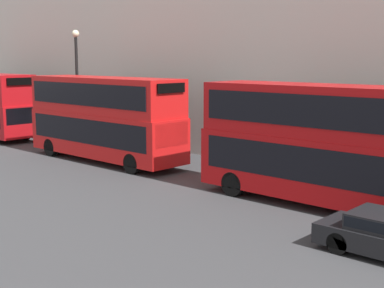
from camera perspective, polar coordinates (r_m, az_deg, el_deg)
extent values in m
cube|color=#B20C0F|center=(20.39, 14.79, -2.56)|extent=(2.55, 10.76, 2.29)
cube|color=#B20C0F|center=(20.08, 15.04, 3.33)|extent=(2.50, 10.54, 1.92)
cube|color=black|center=(20.33, 14.82, -1.80)|extent=(2.59, 9.90, 1.28)
cube|color=black|center=(20.07, 15.05, 3.60)|extent=(2.59, 9.90, 1.15)
cylinder|color=black|center=(21.68, 4.40, -4.27)|extent=(0.30, 1.00, 1.00)
cylinder|color=black|center=(23.45, 7.81, -3.30)|extent=(0.30, 1.00, 1.00)
cube|color=red|center=(29.08, -9.31, 1.06)|extent=(2.55, 10.21, 2.27)
cube|color=red|center=(28.86, -9.41, 5.16)|extent=(2.50, 10.01, 1.90)
cube|color=black|center=(29.04, -9.32, 1.59)|extent=(2.59, 9.40, 1.27)
cube|color=black|center=(28.85, -9.42, 5.35)|extent=(2.59, 9.40, 1.14)
cube|color=black|center=(25.24, -2.19, 0.99)|extent=(2.17, 0.06, 1.14)
cube|color=black|center=(25.03, -2.22, 5.98)|extent=(1.78, 0.06, 0.46)
cylinder|color=black|center=(25.86, -6.41, -2.10)|extent=(0.30, 1.00, 1.00)
cylinder|color=black|center=(27.36, -2.85, -1.43)|extent=(0.30, 1.00, 1.00)
cylinder|color=black|center=(31.42, -14.83, -0.35)|extent=(0.30, 1.00, 1.00)
cylinder|color=black|center=(32.66, -11.51, 0.13)|extent=(0.30, 1.00, 1.00)
cube|color=black|center=(36.09, -17.72, 2.86)|extent=(2.17, 0.06, 1.06)
cube|color=black|center=(35.93, -17.90, 6.37)|extent=(1.78, 0.06, 0.47)
cylinder|color=black|center=(38.15, -17.34, 1.18)|extent=(0.30, 1.00, 1.00)
cylinder|color=black|center=(16.01, 15.32, -10.16)|extent=(0.22, 0.64, 0.64)
cylinder|color=black|center=(17.37, 17.76, -8.74)|extent=(0.22, 0.64, 0.64)
cylinder|color=black|center=(33.89, -12.11, 5.34)|extent=(0.18, 0.18, 6.77)
sphere|color=beige|center=(33.86, -12.32, 11.44)|extent=(0.44, 0.44, 0.44)
cylinder|color=brown|center=(31.87, -8.18, 0.42)|extent=(0.36, 0.36, 1.46)
sphere|color=tan|center=(31.75, -8.22, 1.93)|extent=(0.22, 0.22, 0.22)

